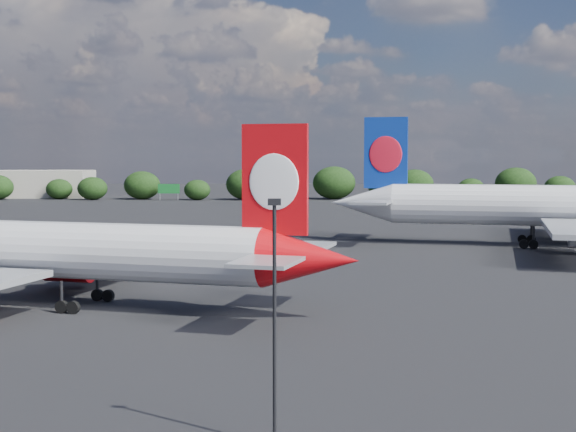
{
  "coord_description": "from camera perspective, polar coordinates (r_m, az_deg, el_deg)",
  "views": [
    {
      "loc": [
        16.34,
        -45.46,
        12.33
      ],
      "look_at": [
        16.0,
        12.0,
        8.0
      ],
      "focal_mm": 50.0,
      "sensor_mm": 36.0,
      "label": 1
    }
  ],
  "objects": [
    {
      "name": "qantas_airliner",
      "position": [
        67.51,
        -14.82,
        -2.51
      ],
      "size": [
        44.44,
        42.59,
        14.71
      ],
      "color": "silver",
      "rests_on": "ground"
    },
    {
      "name": "horizon_treeline",
      "position": [
        225.8,
        -1.86,
        2.2
      ],
      "size": [
        200.86,
        16.58,
        9.32
      ],
      "color": "black",
      "rests_on": "ground"
    },
    {
      "name": "highway_sign",
      "position": [
        224.3,
        -8.47,
        1.91
      ],
      "size": [
        6.0,
        0.3,
        4.5
      ],
      "color": "#125C22",
      "rests_on": "ground"
    },
    {
      "name": "billboard_yellow",
      "position": [
        227.66,
        -0.76,
        2.18
      ],
      "size": [
        5.0,
        0.3,
        5.5
      ],
      "color": "#EBA814",
      "rests_on": "ground"
    },
    {
      "name": "ground",
      "position": [
        107.43,
        -8.42,
        -2.33
      ],
      "size": [
        500.0,
        500.0,
        0.0
      ],
      "primitive_type": "plane",
      "color": "black",
      "rests_on": "ground"
    },
    {
      "name": "china_southern_airliner",
      "position": [
        113.81,
        17.2,
        0.63
      ],
      "size": [
        53.91,
        51.61,
        17.76
      ],
      "color": "silver",
      "rests_on": "ground"
    },
    {
      "name": "terminal_building",
      "position": [
        251.15,
        -18.57,
        2.19
      ],
      "size": [
        42.0,
        16.0,
        8.0
      ],
      "color": "#A0998A",
      "rests_on": "ground"
    },
    {
      "name": "apron_lamp_post",
      "position": [
        33.88,
        -0.96,
        -6.6
      ],
      "size": [
        0.55,
        0.3,
        10.56
      ],
      "color": "black",
      "rests_on": "ground"
    }
  ]
}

